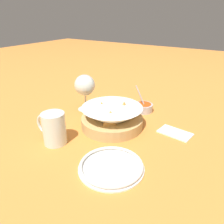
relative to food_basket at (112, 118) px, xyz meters
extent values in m
plane|color=orange|center=(0.02, 0.04, -0.03)|extent=(4.00, 4.00, 0.00)
cylinder|color=tan|center=(0.00, 0.00, -0.02)|extent=(0.21, 0.21, 0.04)
cone|color=white|center=(0.00, 0.00, 0.01)|extent=(0.21, 0.21, 0.07)
cylinder|color=#3D842D|center=(0.00, 0.00, -0.01)|extent=(0.16, 0.16, 0.01)
pyramid|color=#CC8E42|center=(0.05, 0.00, 0.02)|extent=(0.08, 0.08, 0.06)
pyramid|color=#CC8E42|center=(-0.02, 0.04, 0.02)|extent=(0.06, 0.08, 0.06)
pyramid|color=#CC8E42|center=(-0.02, -0.04, 0.02)|extent=(0.08, 0.09, 0.06)
cylinder|color=#B7B7BC|center=(-0.04, -0.18, -0.02)|extent=(0.08, 0.08, 0.03)
cylinder|color=#CC4C14|center=(-0.04, -0.18, -0.01)|extent=(0.06, 0.06, 0.02)
cylinder|color=#B7B7BC|center=(-0.02, -0.18, 0.02)|extent=(0.05, 0.01, 0.10)
cylinder|color=silver|center=(0.17, -0.07, -0.03)|extent=(0.07, 0.07, 0.00)
cylinder|color=silver|center=(0.17, -0.07, 0.00)|extent=(0.01, 0.01, 0.07)
sphere|color=silver|center=(0.17, -0.07, 0.07)|extent=(0.08, 0.08, 0.08)
sphere|color=beige|center=(0.17, -0.07, 0.06)|extent=(0.06, 0.06, 0.06)
cylinder|color=silver|center=(0.09, 0.18, 0.02)|extent=(0.07, 0.07, 0.10)
cylinder|color=orange|center=(0.09, 0.18, 0.00)|extent=(0.06, 0.06, 0.07)
torus|color=silver|center=(0.13, 0.18, 0.02)|extent=(0.07, 0.01, 0.07)
cylinder|color=white|center=(-0.12, 0.19, -0.03)|extent=(0.17, 0.17, 0.01)
torus|color=white|center=(-0.12, 0.19, -0.02)|extent=(0.17, 0.17, 0.01)
cube|color=white|center=(-0.20, -0.07, -0.03)|extent=(0.11, 0.08, 0.01)
camera|label=1|loc=(-0.36, 0.58, 0.34)|focal=35.00mm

